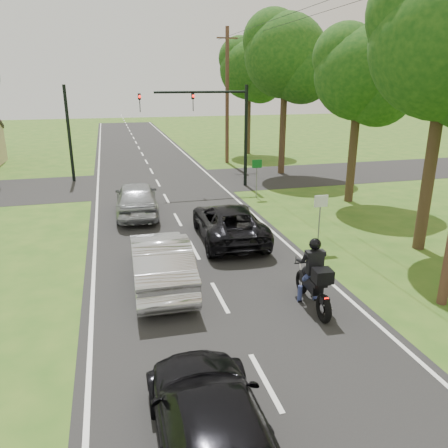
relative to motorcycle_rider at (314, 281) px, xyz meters
The scene contains 16 objects.
ground 2.86m from the motorcycle_rider, 152.74° to the left, with size 140.00×140.00×0.00m, color #2D5718.
road 11.54m from the motorcycle_rider, 102.20° to the left, with size 8.00×100.00×0.01m, color black.
cross_road 17.44m from the motorcycle_rider, 98.03° to the left, with size 60.00×7.00×0.01m, color black.
motorcycle_rider is the anchor object (origin of this frame).
dark_suv 6.16m from the motorcycle_rider, 97.72° to the left, with size 2.43×5.27×1.46m, color black.
silver_sedan 4.77m from the motorcycle_rider, 147.43° to the left, with size 1.74×4.98×1.64m, color silver.
silver_suv 11.29m from the motorcycle_rider, 111.82° to the left, with size 1.97×4.90×1.67m, color #A1A5A9.
dark_car_behind 5.98m from the motorcycle_rider, 131.98° to the right, with size 1.95×4.78×1.39m, color black.
traffic_signal 15.63m from the motorcycle_rider, 86.61° to the left, with size 6.38×0.44×6.00m.
signal_pole_far 20.83m from the motorcycle_rider, 111.63° to the left, with size 0.20×0.20×6.00m, color black.
utility_pole_far 23.94m from the motorcycle_rider, 80.80° to the left, with size 1.60×0.28×10.00m.
sign_white 4.86m from the motorcycle_rider, 61.85° to the left, with size 0.55×0.07×2.12m.
sign_green 12.50m from the motorcycle_rider, 78.60° to the left, with size 0.55×0.07×2.12m.
tree_row_c 13.56m from the motorcycle_rider, 53.95° to the left, with size 4.80×4.65×8.76m.
tree_row_d 20.31m from the motorcycle_rider, 69.68° to the left, with size 5.76×5.58×10.45m.
tree_row_e 28.57m from the motorcycle_rider, 75.40° to the left, with size 5.28×5.12×9.61m.
Camera 1 is at (-2.88, -11.41, 6.19)m, focal length 35.00 mm.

